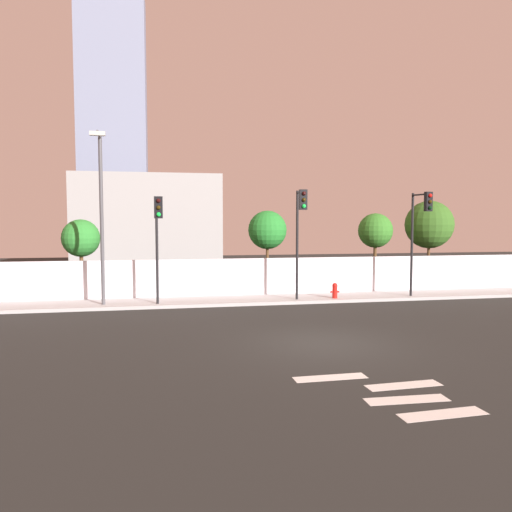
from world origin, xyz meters
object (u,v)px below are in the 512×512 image
at_px(traffic_light_center, 420,222).
at_px(roadside_tree_midleft, 267,230).
at_px(fire_hydrant, 335,290).
at_px(roadside_tree_rightmost, 429,225).
at_px(roadside_tree_leftmost, 81,239).
at_px(street_lamp_curbside, 101,207).
at_px(roadside_tree_midright, 375,231).
at_px(traffic_light_left, 158,227).
at_px(traffic_light_right, 300,221).

height_order(traffic_light_center, roadside_tree_midleft, traffic_light_center).
bearing_deg(fire_hydrant, roadside_tree_rightmost, 27.10).
bearing_deg(roadside_tree_leftmost, street_lamp_curbside, -68.04).
height_order(roadside_tree_leftmost, roadside_tree_midright, roadside_tree_midright).
distance_m(street_lamp_curbside, roadside_tree_leftmost, 4.05).
height_order(street_lamp_curbside, roadside_tree_midright, street_lamp_curbside).
relative_size(traffic_light_left, roadside_tree_midright, 1.10).
xyz_separation_m(street_lamp_curbside, roadside_tree_midleft, (8.03, 3.51, -1.07)).
distance_m(traffic_light_center, roadside_tree_midright, 4.13).
bearing_deg(roadside_tree_leftmost, fire_hydrant, -16.35).
distance_m(street_lamp_curbside, roadside_tree_rightmost, 17.78).
xyz_separation_m(traffic_light_left, roadside_tree_leftmost, (-3.78, 4.21, -0.62)).
xyz_separation_m(street_lamp_curbside, fire_hydrant, (10.55, -0.00, -3.85)).
height_order(traffic_light_center, traffic_light_right, traffic_light_right).
relative_size(traffic_light_left, roadside_tree_rightmost, 0.94).
relative_size(traffic_light_left, traffic_light_right, 0.92).
xyz_separation_m(traffic_light_right, roadside_tree_rightmost, (8.70, 3.94, -0.20)).
bearing_deg(roadside_tree_rightmost, traffic_light_right, -155.63).
relative_size(roadside_tree_leftmost, roadside_tree_midleft, 0.89).
xyz_separation_m(traffic_light_right, fire_hydrant, (1.84, 0.43, -3.26)).
bearing_deg(traffic_light_left, fire_hydrant, 4.92).
bearing_deg(street_lamp_curbside, traffic_light_center, -2.24).
bearing_deg(fire_hydrant, roadside_tree_midleft, 125.68).
xyz_separation_m(traffic_light_left, fire_hydrant, (8.18, 0.70, -3.02)).
distance_m(traffic_light_left, fire_hydrant, 8.75).
distance_m(traffic_light_center, roadside_tree_leftmost, 16.51).
bearing_deg(traffic_light_center, fire_hydrant, 171.98).
xyz_separation_m(traffic_light_left, traffic_light_center, (12.20, 0.14, 0.22)).
distance_m(traffic_light_left, traffic_light_center, 12.20).
bearing_deg(traffic_light_left, roadside_tree_rightmost, 15.65).
xyz_separation_m(traffic_light_right, roadside_tree_midleft, (-0.68, 3.94, -0.48)).
distance_m(traffic_light_center, street_lamp_curbside, 14.59).
distance_m(traffic_light_left, street_lamp_curbside, 2.61).
bearing_deg(roadside_tree_midleft, traffic_light_left, -143.35).
relative_size(traffic_light_right, roadside_tree_midright, 1.19).
height_order(traffic_light_left, roadside_tree_rightmost, roadside_tree_rightmost).
xyz_separation_m(fire_hydrant, roadside_tree_midleft, (-2.52, 3.51, 2.78)).
height_order(traffic_light_left, traffic_light_right, traffic_light_right).
bearing_deg(roadside_tree_rightmost, roadside_tree_midleft, -180.00).
xyz_separation_m(street_lamp_curbside, roadside_tree_leftmost, (-1.41, 3.51, -1.45)).
xyz_separation_m(roadside_tree_leftmost, roadside_tree_midleft, (9.45, -0.00, 0.38)).
bearing_deg(traffic_light_right, roadside_tree_leftmost, 158.72).
bearing_deg(traffic_light_center, traffic_light_left, -179.35).
bearing_deg(traffic_light_left, street_lamp_curbside, 163.36).
distance_m(traffic_light_left, traffic_light_right, 6.35).
xyz_separation_m(traffic_light_left, traffic_light_right, (6.34, 0.27, 0.24)).
relative_size(traffic_light_right, street_lamp_curbside, 0.70).
bearing_deg(traffic_light_center, traffic_light_right, 178.70).
bearing_deg(roadside_tree_midright, traffic_light_left, -160.33).
height_order(fire_hydrant, roadside_tree_rightmost, roadside_tree_rightmost).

